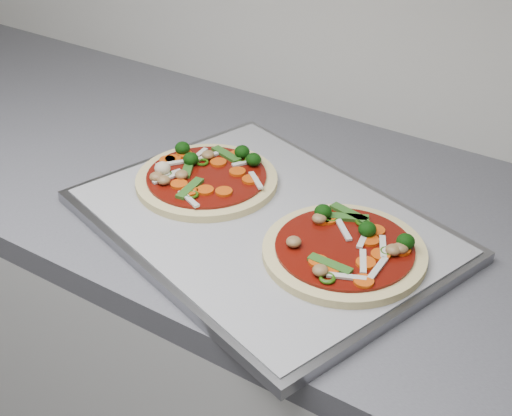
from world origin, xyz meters
The scene contains 5 objects.
countertop centered at (0.00, 1.30, 0.88)m, with size 3.60×0.60×0.04m, color slate.
baking_tray centered at (-0.29, 1.22, 0.91)m, with size 0.50×0.37×0.02m, color gray.
parchment centered at (-0.29, 1.22, 0.92)m, with size 0.48×0.35×0.00m, color #98989D.
pizza_left centered at (-0.41, 1.25, 0.93)m, with size 0.28×0.28×0.04m.
pizza_right centered at (-0.15, 1.20, 0.93)m, with size 0.29×0.29×0.04m.
Camera 1 is at (0.16, 0.52, 1.47)m, focal length 50.00 mm.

